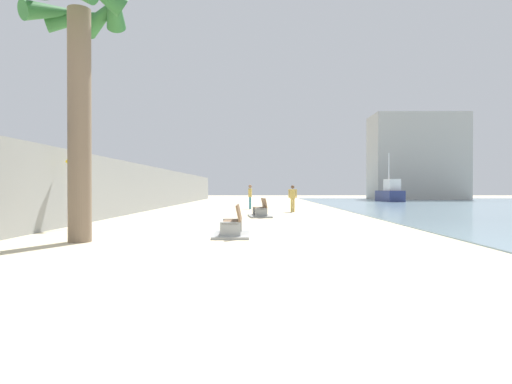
# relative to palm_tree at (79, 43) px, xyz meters

# --- Properties ---
(ground_plane) EXTENTS (120.00, 120.00, 0.00)m
(ground_plane) POSITION_rel_palm_tree_xyz_m (4.73, 17.25, -5.52)
(ground_plane) COLOR beige
(seawall) EXTENTS (0.80, 64.00, 3.00)m
(seawall) POSITION_rel_palm_tree_xyz_m (-2.77, 17.25, -4.02)
(seawall) COLOR gray
(seawall) RESTS_ON ground
(palm_tree) EXTENTS (3.32, 3.35, 7.78)m
(palm_tree) POSITION_rel_palm_tree_xyz_m (0.00, 0.00, 0.00)
(palm_tree) COLOR #7A6651
(palm_tree) RESTS_ON ground
(bench_near) EXTENTS (1.14, 2.12, 0.98)m
(bench_near) POSITION_rel_palm_tree_xyz_m (4.16, 1.43, -5.28)
(bench_near) COLOR gray
(bench_near) RESTS_ON ground
(bench_far) EXTENTS (1.32, 2.21, 0.98)m
(bench_far) POSITION_rel_palm_tree_xyz_m (5.05, 10.38, -5.28)
(bench_far) COLOR gray
(bench_far) RESTS_ON ground
(person_walking) EXTENTS (0.25, 0.52, 1.75)m
(person_walking) POSITION_rel_palm_tree_xyz_m (4.35, 18.44, -4.49)
(person_walking) COLOR teal
(person_walking) RESTS_ON ground
(person_standing) EXTENTS (0.53, 0.23, 1.69)m
(person_standing) POSITION_rel_palm_tree_xyz_m (7.10, 14.89, -4.53)
(person_standing) COLOR gold
(person_standing) RESTS_ON ground
(boat_far_right) EXTENTS (2.05, 4.68, 5.39)m
(boat_far_right) POSITION_rel_palm_tree_xyz_m (19.54, 35.40, -4.56)
(boat_far_right) COLOR navy
(boat_far_right) RESTS_ON water_bay
(pedestrian_sign) EXTENTS (0.85, 0.08, 2.90)m
(pedestrian_sign) POSITION_rel_palm_tree_xyz_m (-1.72, 3.80, -3.72)
(pedestrian_sign) COLOR slate
(pedestrian_sign) RESTS_ON ground
(harbor_building) EXTENTS (12.00, 6.00, 11.29)m
(harbor_building) POSITION_rel_palm_tree_xyz_m (26.11, 45.25, 0.13)
(harbor_building) COLOR #ADAAA3
(harbor_building) RESTS_ON ground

